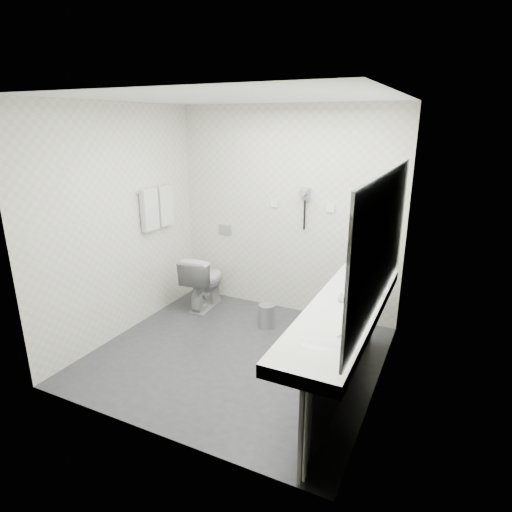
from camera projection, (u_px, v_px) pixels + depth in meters
The scene contains 32 objects.
floor at pixel (237, 354), 4.39m from camera, with size 2.80×2.80×0.00m, color #2D2D32.
ceiling at pixel (233, 97), 3.63m from camera, with size 2.80×2.80×0.00m, color white.
wall_back at pixel (286, 213), 5.12m from camera, with size 2.80×2.80×0.00m, color silver.
wall_front at pixel (144, 283), 2.89m from camera, with size 2.80×2.80×0.00m, color silver.
wall_left at pixel (121, 223), 4.59m from camera, with size 2.60×2.60×0.00m, color silver.
wall_right at pixel (387, 258), 3.43m from camera, with size 2.60×2.60×0.00m, color silver.
vanity_counter at pixel (344, 312), 3.51m from camera, with size 0.55×2.20×0.10m, color white.
vanity_panel at pixel (343, 358), 3.63m from camera, with size 0.03×2.15×0.75m, color gray.
vanity_post_near at pixel (306, 436), 2.72m from camera, with size 0.06×0.06×0.75m, color silver.
vanity_post_far at pixel (371, 311), 4.51m from camera, with size 0.06×0.06×0.75m, color silver.
mirror at pixel (383, 240), 3.20m from camera, with size 0.02×2.20×1.05m, color #B2BCC6.
basin_near at pixel (320, 344), 2.94m from camera, with size 0.40×0.31×0.05m, color white.
basin_far at pixel (361, 282), 4.06m from camera, with size 0.40×0.31×0.05m, color white.
faucet_near at pixel (348, 338), 2.83m from camera, with size 0.04×0.04×0.15m, color silver.
faucet_far at pixel (383, 277), 3.95m from camera, with size 0.04×0.04×0.15m, color silver.
soap_bottle_a at pixel (359, 299), 3.51m from camera, with size 0.05×0.05×0.10m, color white.
soap_bottle_b at pixel (341, 297), 3.57m from camera, with size 0.06×0.06×0.08m, color white.
soap_bottle_c at pixel (352, 300), 3.46m from camera, with size 0.05×0.05×0.13m, color white.
glass_left at pixel (370, 293), 3.63m from camera, with size 0.05×0.05×0.10m, color silver.
glass_right at pixel (380, 289), 3.71m from camera, with size 0.06×0.06×0.11m, color silver.
toilet at pixel (204, 281), 5.43m from camera, with size 0.39×0.70×0.70m, color white.
flush_plate at pixel (225, 229), 5.55m from camera, with size 0.18×0.02×0.12m, color #B2B5BA.
pedal_bin at pixel (267, 316), 4.95m from camera, with size 0.19×0.19×0.26m, color #B2B5BA.
bin_lid at pixel (267, 305), 4.91m from camera, with size 0.19×0.19×0.01m, color #B2B5BA.
towel_rail at pixel (155, 189), 4.95m from camera, with size 0.02×0.02×0.62m, color silver.
towel_near at pixel (150, 210), 4.89m from camera, with size 0.07×0.24×0.48m, color silver.
towel_far at pixel (165, 206), 5.13m from camera, with size 0.07×0.24×0.48m, color silver.
dryer_cradle at pixel (306, 194), 4.92m from camera, with size 0.10×0.04×0.14m, color gray.
dryer_barrel at pixel (304, 192), 4.85m from camera, with size 0.08×0.08×0.14m, color gray.
dryer_cord at pixel (304, 215), 4.98m from camera, with size 0.02×0.02×0.35m, color black.
switch_plate_a at pixel (274, 204), 5.15m from camera, with size 0.09×0.02×0.09m, color white.
switch_plate_b at pixel (331, 208), 4.86m from camera, with size 0.09×0.02×0.09m, color white.
Camera 1 is at (1.86, -3.40, 2.31)m, focal length 29.76 mm.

